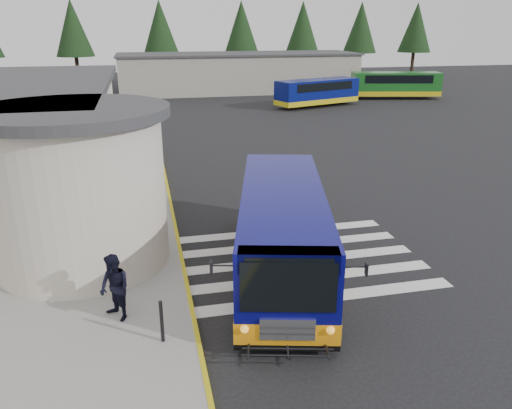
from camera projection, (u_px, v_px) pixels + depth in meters
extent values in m
plane|color=black|center=(302.00, 249.00, 16.90)|extent=(140.00, 140.00, 0.00)
cube|color=gray|center=(39.00, 226.00, 18.65)|extent=(10.00, 34.00, 0.15)
cube|color=gold|center=(173.00, 215.00, 19.69)|extent=(0.12, 34.00, 0.16)
cylinder|color=beige|center=(78.00, 192.00, 15.08)|extent=(5.20, 5.20, 4.50)
cylinder|color=#38383A|center=(68.00, 112.00, 14.26)|extent=(5.80, 5.80, 0.30)
cube|color=black|center=(107.00, 183.00, 19.70)|extent=(0.08, 1.20, 2.20)
cube|color=#38383A|center=(117.00, 151.00, 19.36)|extent=(1.20, 1.80, 0.12)
cube|color=silver|center=(320.00, 298.00, 13.86)|extent=(8.00, 0.55, 0.01)
cube|color=silver|center=(306.00, 278.00, 14.96)|extent=(8.00, 0.55, 0.01)
cube|color=silver|center=(294.00, 260.00, 16.06)|extent=(8.00, 0.55, 0.01)
cube|color=silver|center=(284.00, 245.00, 17.16)|extent=(8.00, 0.55, 0.01)
cube|color=silver|center=(275.00, 232.00, 18.26)|extent=(8.00, 0.55, 0.01)
cube|color=gray|center=(238.00, 73.00, 55.98)|extent=(26.00, 8.00, 4.00)
cube|color=#38383A|center=(238.00, 54.00, 55.27)|extent=(26.40, 8.40, 0.20)
cylinder|color=black|center=(78.00, 72.00, 59.61)|extent=(0.44, 0.44, 3.60)
cone|color=black|center=(73.00, 28.00, 57.90)|extent=(4.40, 4.40, 6.40)
cylinder|color=black|center=(163.00, 70.00, 61.70)|extent=(0.44, 0.44, 3.60)
cone|color=black|center=(160.00, 28.00, 60.00)|extent=(4.40, 4.40, 6.40)
cylinder|color=black|center=(242.00, 69.00, 63.80)|extent=(0.44, 0.44, 3.60)
cone|color=black|center=(241.00, 28.00, 62.10)|extent=(4.40, 4.40, 6.40)
cylinder|color=black|center=(301.00, 68.00, 65.48)|extent=(0.44, 0.44, 3.60)
cone|color=black|center=(303.00, 27.00, 63.78)|extent=(4.40, 4.40, 6.40)
cylinder|color=black|center=(358.00, 67.00, 67.16)|extent=(0.44, 0.44, 3.60)
cone|color=black|center=(361.00, 27.00, 65.46)|extent=(4.40, 4.40, 6.40)
cylinder|color=black|center=(412.00, 66.00, 68.84)|extent=(0.44, 0.44, 3.60)
cone|color=black|center=(416.00, 27.00, 67.14)|extent=(4.40, 4.40, 6.40)
cube|color=#08085F|center=(282.00, 226.00, 14.84)|extent=(4.39, 8.89, 2.24)
cube|color=orange|center=(282.00, 252.00, 15.13)|extent=(4.43, 8.92, 0.53)
cube|color=black|center=(282.00, 262.00, 15.23)|extent=(4.42, 8.91, 0.21)
cube|color=black|center=(289.00, 288.00, 10.67)|extent=(2.04, 0.57, 1.19)
cube|color=silver|center=(287.00, 330.00, 11.02)|extent=(1.21, 0.36, 0.52)
cube|color=black|center=(243.00, 203.00, 15.42)|extent=(1.57, 6.10, 0.86)
cube|color=black|center=(321.00, 204.00, 15.38)|extent=(1.57, 6.10, 0.86)
cylinder|color=black|center=(243.00, 308.00, 12.53)|extent=(0.50, 0.96, 0.91)
cylinder|color=black|center=(327.00, 309.00, 12.49)|extent=(0.50, 0.96, 0.91)
cylinder|color=black|center=(250.00, 227.00, 17.54)|extent=(0.50, 0.96, 0.91)
cylinder|color=black|center=(310.00, 227.00, 17.50)|extent=(0.50, 0.96, 0.91)
cube|color=black|center=(211.00, 267.00, 10.73)|extent=(0.09, 0.18, 0.29)
cube|color=black|center=(366.00, 269.00, 10.66)|extent=(0.09, 0.18, 0.29)
imported|color=black|center=(89.00, 250.00, 14.50)|extent=(0.44, 0.63, 1.65)
imported|color=black|center=(115.00, 288.00, 12.34)|extent=(1.03, 1.07, 1.74)
cylinder|color=black|center=(162.00, 321.00, 11.55)|extent=(0.09, 0.09, 1.06)
cube|color=#070F58|center=(317.00, 91.00, 45.79)|extent=(8.44, 4.88, 2.08)
cube|color=gold|center=(317.00, 100.00, 46.08)|extent=(8.47, 4.91, 0.45)
cube|color=black|center=(318.00, 86.00, 45.62)|extent=(6.75, 4.31, 0.72)
cube|color=#16531A|center=(395.00, 83.00, 50.75)|extent=(9.05, 4.23, 2.23)
cube|color=gold|center=(395.00, 92.00, 51.05)|extent=(9.09, 4.27, 0.49)
cube|color=black|center=(396.00, 78.00, 50.57)|extent=(7.16, 3.87, 0.78)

